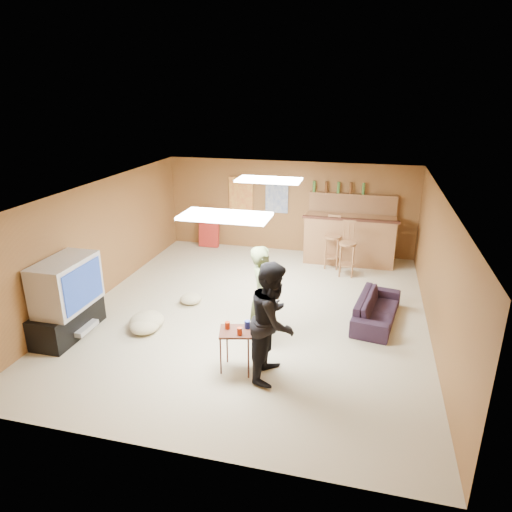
% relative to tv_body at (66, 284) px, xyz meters
% --- Properties ---
extents(ground, '(7.00, 7.00, 0.00)m').
position_rel_tv_body_xyz_m(ground, '(2.65, 1.50, -0.90)').
color(ground, '#B5AA8A').
rests_on(ground, ground).
extents(ceiling, '(6.00, 7.00, 0.02)m').
position_rel_tv_body_xyz_m(ceiling, '(2.65, 1.50, 1.30)').
color(ceiling, silver).
rests_on(ceiling, ground).
extents(wall_back, '(6.00, 0.02, 2.20)m').
position_rel_tv_body_xyz_m(wall_back, '(2.65, 5.00, 0.20)').
color(wall_back, brown).
rests_on(wall_back, ground).
extents(wall_front, '(6.00, 0.02, 2.20)m').
position_rel_tv_body_xyz_m(wall_front, '(2.65, -2.00, 0.20)').
color(wall_front, brown).
rests_on(wall_front, ground).
extents(wall_left, '(0.02, 7.00, 2.20)m').
position_rel_tv_body_xyz_m(wall_left, '(-0.35, 1.50, 0.20)').
color(wall_left, brown).
rests_on(wall_left, ground).
extents(wall_right, '(0.02, 7.00, 2.20)m').
position_rel_tv_body_xyz_m(wall_right, '(5.65, 1.50, 0.20)').
color(wall_right, brown).
rests_on(wall_right, ground).
extents(tv_stand, '(0.55, 1.30, 0.50)m').
position_rel_tv_body_xyz_m(tv_stand, '(-0.07, 0.00, -0.65)').
color(tv_stand, black).
rests_on(tv_stand, ground).
extents(dvd_box, '(0.35, 0.50, 0.08)m').
position_rel_tv_body_xyz_m(dvd_box, '(0.15, 0.00, -0.75)').
color(dvd_box, '#B2B2B7').
rests_on(dvd_box, tv_stand).
extents(tv_body, '(0.60, 1.10, 0.80)m').
position_rel_tv_body_xyz_m(tv_body, '(0.00, 0.00, 0.00)').
color(tv_body, '#B2B2B7').
rests_on(tv_body, tv_stand).
extents(tv_screen, '(0.02, 0.95, 0.65)m').
position_rel_tv_body_xyz_m(tv_screen, '(0.31, 0.00, 0.00)').
color(tv_screen, navy).
rests_on(tv_screen, tv_body).
extents(bar_counter, '(2.00, 0.60, 1.10)m').
position_rel_tv_body_xyz_m(bar_counter, '(4.15, 4.45, -0.35)').
color(bar_counter, brown).
rests_on(bar_counter, ground).
extents(bar_lip, '(2.10, 0.12, 0.05)m').
position_rel_tv_body_xyz_m(bar_lip, '(4.15, 4.20, 0.20)').
color(bar_lip, '#381A12').
rests_on(bar_lip, bar_counter).
extents(bar_shelf, '(2.00, 0.18, 0.05)m').
position_rel_tv_body_xyz_m(bar_shelf, '(4.15, 4.90, 0.60)').
color(bar_shelf, brown).
rests_on(bar_shelf, bar_backing).
extents(bar_backing, '(2.00, 0.14, 0.60)m').
position_rel_tv_body_xyz_m(bar_backing, '(4.15, 4.92, 0.30)').
color(bar_backing, brown).
rests_on(bar_backing, bar_counter).
extents(poster_left, '(0.60, 0.03, 0.85)m').
position_rel_tv_body_xyz_m(poster_left, '(1.45, 4.96, 0.45)').
color(poster_left, '#BF3F26').
rests_on(poster_left, wall_back).
extents(poster_right, '(0.55, 0.03, 0.80)m').
position_rel_tv_body_xyz_m(poster_right, '(2.35, 4.96, 0.45)').
color(poster_right, '#334C99').
rests_on(poster_right, wall_back).
extents(folding_chair_stack, '(0.50, 0.26, 0.91)m').
position_rel_tv_body_xyz_m(folding_chair_stack, '(0.65, 4.80, -0.45)').
color(folding_chair_stack, '#B02820').
rests_on(folding_chair_stack, ground).
extents(ceiling_panel_front, '(1.20, 0.60, 0.04)m').
position_rel_tv_body_xyz_m(ceiling_panel_front, '(2.65, 0.00, 1.27)').
color(ceiling_panel_front, white).
rests_on(ceiling_panel_front, ceiling).
extents(ceiling_panel_back, '(1.20, 0.60, 0.04)m').
position_rel_tv_body_xyz_m(ceiling_panel_back, '(2.65, 2.70, 1.27)').
color(ceiling_panel_back, white).
rests_on(ceiling_panel_back, ceiling).
extents(person_olive, '(0.50, 0.65, 1.60)m').
position_rel_tv_body_xyz_m(person_olive, '(3.05, 0.54, -0.10)').
color(person_olive, '#546138').
rests_on(person_olive, ground).
extents(person_black, '(0.67, 0.84, 1.68)m').
position_rel_tv_body_xyz_m(person_black, '(3.38, -0.29, -0.06)').
color(person_black, black).
rests_on(person_black, ground).
extents(sofa, '(0.85, 1.64, 0.46)m').
position_rel_tv_body_xyz_m(sofa, '(4.79, 1.68, -0.67)').
color(sofa, black).
rests_on(sofa, ground).
extents(tray_table, '(0.56, 0.49, 0.63)m').
position_rel_tv_body_xyz_m(tray_table, '(2.88, -0.31, -0.58)').
color(tray_table, '#381A12').
rests_on(tray_table, ground).
extents(cup_red_near, '(0.09, 0.09, 0.10)m').
position_rel_tv_body_xyz_m(cup_red_near, '(2.74, -0.28, -0.22)').
color(cup_red_near, '#A82A0B').
rests_on(cup_red_near, tray_table).
extents(cup_red_far, '(0.09, 0.09, 0.10)m').
position_rel_tv_body_xyz_m(cup_red_far, '(2.95, -0.39, -0.22)').
color(cup_red_far, '#A82A0B').
rests_on(cup_red_far, tray_table).
extents(cup_blue, '(0.08, 0.08, 0.11)m').
position_rel_tv_body_xyz_m(cup_blue, '(3.00, -0.20, -0.21)').
color(cup_blue, navy).
rests_on(cup_blue, tray_table).
extents(bar_stool_left, '(0.37, 0.37, 1.11)m').
position_rel_tv_body_xyz_m(bar_stool_left, '(3.81, 4.05, -0.35)').
color(bar_stool_left, brown).
rests_on(bar_stool_left, ground).
extents(bar_stool_right, '(0.45, 0.45, 1.16)m').
position_rel_tv_body_xyz_m(bar_stool_right, '(4.16, 3.66, -0.32)').
color(bar_stool_right, brown).
rests_on(bar_stool_right, ground).
extents(cushion_near_tv, '(0.63, 0.63, 0.26)m').
position_rel_tv_body_xyz_m(cushion_near_tv, '(1.06, 0.51, -0.77)').
color(cushion_near_tv, tan).
rests_on(cushion_near_tv, ground).
extents(cushion_mid, '(0.50, 0.50, 0.18)m').
position_rel_tv_body_xyz_m(cushion_mid, '(1.43, 1.56, -0.81)').
color(cushion_mid, tan).
rests_on(cushion_mid, ground).
extents(cushion_far, '(0.65, 0.65, 0.22)m').
position_rel_tv_body_xyz_m(cushion_far, '(1.09, 0.36, -0.79)').
color(cushion_far, tan).
rests_on(cushion_far, ground).
extents(bottle_row, '(1.20, 0.08, 0.26)m').
position_rel_tv_body_xyz_m(bottle_row, '(3.81, 4.88, 0.75)').
color(bottle_row, '#3F7233').
rests_on(bottle_row, bar_shelf).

